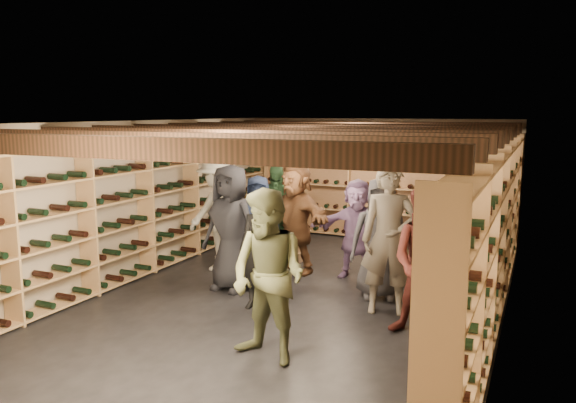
{
  "coord_description": "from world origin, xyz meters",
  "views": [
    {
      "loc": [
        3.08,
        -6.97,
        2.54
      ],
      "look_at": [
        -0.2,
        0.2,
        1.27
      ],
      "focal_mm": 35.0,
      "sensor_mm": 36.0,
      "label": 1
    }
  ],
  "objects_px": {
    "person_2": "(269,277)",
    "person_9": "(219,214)",
    "crate_loose": "(425,276)",
    "person_7": "(389,239)",
    "person_8": "(427,263)",
    "person_1": "(260,251)",
    "person_10": "(276,215)",
    "person_11": "(357,229)",
    "person_5": "(296,217)",
    "crate_stack_left": "(289,236)",
    "person_6": "(258,224)",
    "person_0": "(231,228)",
    "crate_stack_right": "(386,261)",
    "person_3": "(437,255)",
    "person_12": "(380,238)"
  },
  "relations": [
    {
      "from": "person_5",
      "to": "person_7",
      "type": "xyz_separation_m",
      "value": [
        1.82,
        -1.21,
        0.07
      ]
    },
    {
      "from": "crate_stack_left",
      "to": "person_12",
      "type": "bearing_deg",
      "value": -33.46
    },
    {
      "from": "person_8",
      "to": "person_7",
      "type": "bearing_deg",
      "value": 133.62
    },
    {
      "from": "crate_stack_left",
      "to": "crate_stack_right",
      "type": "bearing_deg",
      "value": -9.98
    },
    {
      "from": "person_0",
      "to": "person_11",
      "type": "bearing_deg",
      "value": 51.46
    },
    {
      "from": "person_3",
      "to": "person_5",
      "type": "height_order",
      "value": "person_5"
    },
    {
      "from": "person_7",
      "to": "person_3",
      "type": "bearing_deg",
      "value": -7.3
    },
    {
      "from": "person_6",
      "to": "person_12",
      "type": "bearing_deg",
      "value": -33.62
    },
    {
      "from": "person_1",
      "to": "person_10",
      "type": "height_order",
      "value": "person_10"
    },
    {
      "from": "person_5",
      "to": "person_0",
      "type": "bearing_deg",
      "value": -88.16
    },
    {
      "from": "person_2",
      "to": "person_5",
      "type": "xyz_separation_m",
      "value": [
        -1.07,
        3.11,
        -0.01
      ]
    },
    {
      "from": "person_9",
      "to": "crate_loose",
      "type": "bearing_deg",
      "value": 24.65
    },
    {
      "from": "crate_stack_right",
      "to": "person_3",
      "type": "relative_size",
      "value": 0.36
    },
    {
      "from": "person_5",
      "to": "person_6",
      "type": "bearing_deg",
      "value": -130.85
    },
    {
      "from": "person_10",
      "to": "crate_stack_right",
      "type": "bearing_deg",
      "value": -16.61
    },
    {
      "from": "person_10",
      "to": "person_11",
      "type": "relative_size",
      "value": 1.1
    },
    {
      "from": "crate_stack_left",
      "to": "person_8",
      "type": "distance_m",
      "value": 3.72
    },
    {
      "from": "person_2",
      "to": "person_9",
      "type": "xyz_separation_m",
      "value": [
        -2.19,
        2.63,
        0.04
      ]
    },
    {
      "from": "crate_stack_left",
      "to": "person_0",
      "type": "relative_size",
      "value": 0.47
    },
    {
      "from": "person_2",
      "to": "person_6",
      "type": "xyz_separation_m",
      "value": [
        -1.61,
        2.84,
        -0.12
      ]
    },
    {
      "from": "person_1",
      "to": "person_7",
      "type": "xyz_separation_m",
      "value": [
        1.53,
        0.57,
        0.17
      ]
    },
    {
      "from": "person_7",
      "to": "person_6",
      "type": "bearing_deg",
      "value": 141.68
    },
    {
      "from": "crate_stack_left",
      "to": "person_10",
      "type": "distance_m",
      "value": 0.53
    },
    {
      "from": "crate_stack_left",
      "to": "crate_loose",
      "type": "distance_m",
      "value": 2.44
    },
    {
      "from": "person_8",
      "to": "person_12",
      "type": "height_order",
      "value": "person_8"
    },
    {
      "from": "crate_stack_left",
      "to": "person_5",
      "type": "height_order",
      "value": "person_5"
    },
    {
      "from": "person_9",
      "to": "person_11",
      "type": "relative_size",
      "value": 1.22
    },
    {
      "from": "person_5",
      "to": "person_3",
      "type": "bearing_deg",
      "value": -2.28
    },
    {
      "from": "person_1",
      "to": "person_8",
      "type": "relative_size",
      "value": 0.9
    },
    {
      "from": "crate_loose",
      "to": "person_11",
      "type": "xyz_separation_m",
      "value": [
        -1.03,
        -0.17,
        0.68
      ]
    },
    {
      "from": "person_0",
      "to": "person_9",
      "type": "distance_m",
      "value": 0.99
    },
    {
      "from": "person_1",
      "to": "person_10",
      "type": "xyz_separation_m",
      "value": [
        -0.77,
        2.06,
        0.06
      ]
    },
    {
      "from": "person_0",
      "to": "person_5",
      "type": "height_order",
      "value": "person_0"
    },
    {
      "from": "person_5",
      "to": "person_9",
      "type": "distance_m",
      "value": 1.21
    },
    {
      "from": "person_12",
      "to": "person_6",
      "type": "bearing_deg",
      "value": 150.38
    },
    {
      "from": "person_7",
      "to": "person_8",
      "type": "xyz_separation_m",
      "value": [
        0.6,
        -0.6,
        -0.08
      ]
    },
    {
      "from": "person_3",
      "to": "person_12",
      "type": "relative_size",
      "value": 0.95
    },
    {
      "from": "crate_loose",
      "to": "person_11",
      "type": "bearing_deg",
      "value": -170.68
    },
    {
      "from": "crate_stack_left",
      "to": "person_11",
      "type": "relative_size",
      "value": 0.56
    },
    {
      "from": "crate_stack_left",
      "to": "person_5",
      "type": "distance_m",
      "value": 0.84
    },
    {
      "from": "crate_stack_right",
      "to": "person_0",
      "type": "height_order",
      "value": "person_0"
    },
    {
      "from": "person_1",
      "to": "person_7",
      "type": "bearing_deg",
      "value": 17.3
    },
    {
      "from": "crate_loose",
      "to": "person_7",
      "type": "relative_size",
      "value": 0.26
    },
    {
      "from": "crate_stack_right",
      "to": "person_1",
      "type": "height_order",
      "value": "person_1"
    },
    {
      "from": "person_1",
      "to": "person_5",
      "type": "xyz_separation_m",
      "value": [
        -0.29,
        1.78,
        0.1
      ]
    },
    {
      "from": "person_6",
      "to": "person_9",
      "type": "height_order",
      "value": "person_9"
    },
    {
      "from": "person_9",
      "to": "crate_stack_right",
      "type": "bearing_deg",
      "value": 27.71
    },
    {
      "from": "crate_stack_left",
      "to": "person_10",
      "type": "bearing_deg",
      "value": -108.04
    },
    {
      "from": "person_9",
      "to": "person_11",
      "type": "height_order",
      "value": "person_9"
    },
    {
      "from": "person_0",
      "to": "person_9",
      "type": "relative_size",
      "value": 0.97
    }
  ]
}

